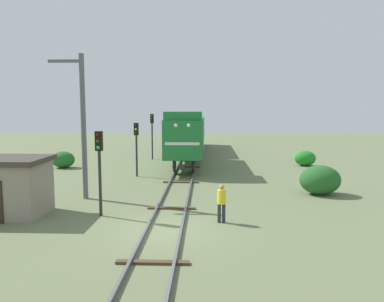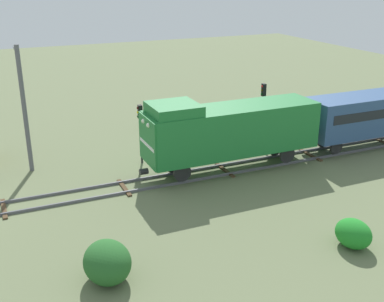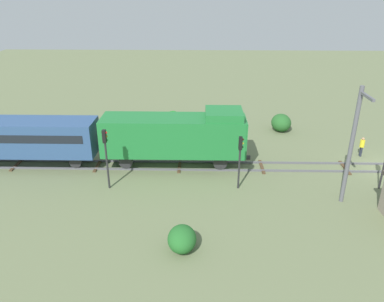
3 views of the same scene
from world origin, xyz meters
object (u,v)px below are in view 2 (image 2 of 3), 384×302
(locomotive, at_px, (229,129))
(traffic_signal_far, at_px, (263,103))
(traffic_signal_mid, at_px, (140,123))
(catenary_mast, at_px, (24,106))

(locomotive, bearing_deg, traffic_signal_far, 127.91)
(traffic_signal_mid, xyz_separation_m, catenary_mast, (-1.66, -6.82, 1.45))
(catenary_mast, bearing_deg, traffic_signal_far, 84.81)
(traffic_signal_far, xyz_separation_m, catenary_mast, (-1.46, -16.09, 1.13))
(locomotive, relative_size, traffic_signal_far, 2.60)
(traffic_signal_mid, height_order, catenary_mast, catenary_mast)
(traffic_signal_mid, bearing_deg, traffic_signal_far, 91.24)
(traffic_signal_mid, bearing_deg, catenary_mast, -103.70)
(locomotive, xyz_separation_m, traffic_signal_far, (-3.60, 4.62, 0.31))
(locomotive, distance_m, traffic_signal_mid, 5.76)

